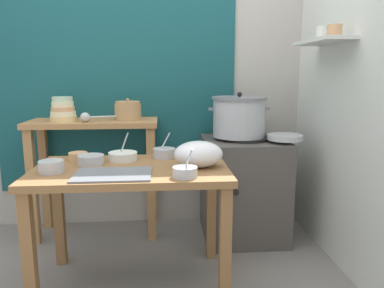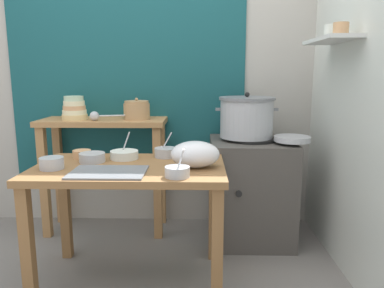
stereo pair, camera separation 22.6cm
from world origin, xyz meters
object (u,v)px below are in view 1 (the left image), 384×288
at_px(stove_block, 243,188).
at_px(ladle, 87,117).
at_px(plastic_bag, 198,154).
at_px(prep_bowl_2, 51,166).
at_px(prep_bowl_6, 78,156).
at_px(back_shelf_table, 95,149).
at_px(prep_bowl_5, 164,153).
at_px(clay_pot, 128,111).
at_px(prep_bowl_1, 91,159).
at_px(prep_bowl_4, 189,154).
at_px(bowl_stack_enamel, 63,110).
at_px(steamer_pot, 239,117).
at_px(prep_bowl_3, 185,171).
at_px(prep_table, 132,186).
at_px(wide_pan, 285,137).
at_px(serving_tray, 113,174).
at_px(prep_bowl_0, 123,156).

height_order(stove_block, ladle, ladle).
distance_m(plastic_bag, prep_bowl_2, 0.80).
height_order(plastic_bag, prep_bowl_6, plastic_bag).
distance_m(back_shelf_table, prep_bowl_6, 0.55).
relative_size(stove_block, prep_bowl_5, 4.98).
height_order(clay_pot, prep_bowl_1, clay_pot).
distance_m(back_shelf_table, prep_bowl_1, 0.67).
relative_size(ladle, prep_bowl_4, 2.23).
height_order(bowl_stack_enamel, prep_bowl_4, bowl_stack_enamel).
bearing_deg(steamer_pot, plastic_bag, -118.82).
xyz_separation_m(stove_block, prep_bowl_3, (-0.50, -0.85, 0.37)).
bearing_deg(prep_table, back_shelf_table, 114.33).
height_order(ladle, wide_pan, ladle).
height_order(steamer_pot, ladle, steamer_pot).
bearing_deg(prep_bowl_1, wide_pan, 16.71).
bearing_deg(back_shelf_table, stove_block, -6.57).
bearing_deg(bowl_stack_enamel, steamer_pot, -3.26).
relative_size(prep_bowl_5, prep_bowl_6, 1.38).
xyz_separation_m(serving_tray, prep_bowl_3, (0.37, -0.07, 0.03)).
distance_m(plastic_bag, prep_bowl_6, 0.76).
distance_m(serving_tray, plastic_bag, 0.49).
relative_size(prep_table, prep_bowl_5, 7.02).
bearing_deg(wide_pan, prep_table, -155.82).
height_order(ladle, prep_bowl_3, ladle).
xyz_separation_m(serving_tray, prep_bowl_1, (-0.16, 0.25, 0.03)).
relative_size(serving_tray, prep_bowl_0, 2.30).
bearing_deg(prep_bowl_4, prep_bowl_6, 179.59).
xyz_separation_m(steamer_pot, prep_bowl_2, (-1.17, -0.73, -0.17)).
xyz_separation_m(prep_table, prep_bowl_5, (0.19, 0.23, 0.14)).
height_order(serving_tray, wide_pan, wide_pan).
distance_m(clay_pot, prep_bowl_6, 0.65).
distance_m(back_shelf_table, steamer_pot, 1.12).
bearing_deg(ladle, prep_bowl_4, -32.44).
bearing_deg(prep_bowl_5, prep_bowl_0, -167.58).
bearing_deg(prep_bowl_0, prep_bowl_4, 2.77).
bearing_deg(plastic_bag, prep_bowl_0, 154.98).
distance_m(wide_pan, prep_bowl_5, 0.90).
bearing_deg(plastic_bag, serving_tray, -163.68).
distance_m(prep_bowl_2, prep_bowl_5, 0.69).
bearing_deg(prep_bowl_5, clay_pot, 117.24).
xyz_separation_m(back_shelf_table, prep_bowl_0, (0.27, -0.57, 0.07)).
distance_m(serving_tray, prep_bowl_6, 0.45).
bearing_deg(stove_block, prep_bowl_3, -120.29).
xyz_separation_m(clay_pot, prep_bowl_1, (-0.16, -0.66, -0.22)).
bearing_deg(serving_tray, plastic_bag, 16.32).
xyz_separation_m(wide_pan, prep_bowl_5, (-0.86, -0.24, -0.05)).
xyz_separation_m(prep_bowl_0, prep_bowl_5, (0.25, 0.06, 0.00)).
distance_m(prep_table, stove_block, 1.03).
distance_m(prep_table, prep_bowl_1, 0.29).
bearing_deg(back_shelf_table, serving_tray, -74.37).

